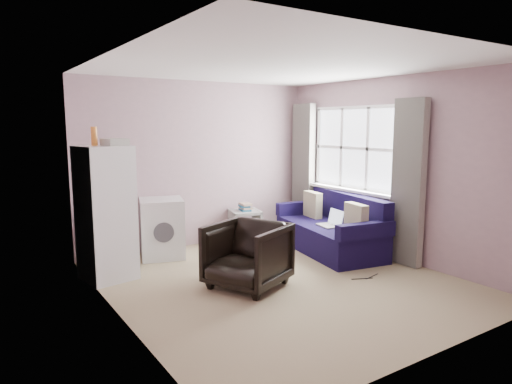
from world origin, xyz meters
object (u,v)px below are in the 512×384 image
armchair (247,252)px  side_table (245,223)px  washing_machine (162,227)px  sofa (333,230)px  fridge (106,212)px

armchair → side_table: size_ratio=1.33×
side_table → armchair: bearing=-121.1°
washing_machine → sofa: sofa is taller
washing_machine → armchair: bearing=-60.6°
fridge → washing_machine: (0.90, 0.51, -0.39)m
washing_machine → side_table: (1.43, 0.09, -0.14)m
sofa → washing_machine: bearing=164.3°
armchair → fridge: size_ratio=0.45×
side_table → sofa: (0.79, -1.17, 0.02)m
armchair → sofa: bearing=83.6°
armchair → fridge: 1.76m
washing_machine → side_table: 1.44m
washing_machine → sofa: 2.47m
armchair → fridge: fridge is taller
armchair → sofa: 1.95m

